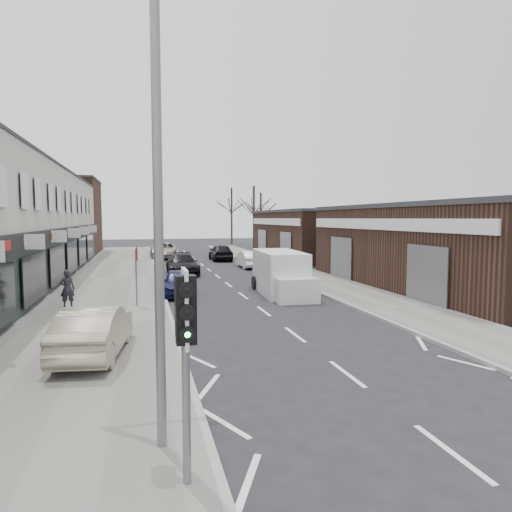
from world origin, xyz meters
TOP-DOWN VIEW (x-y plane):
  - ground at (0.00, 0.00)m, footprint 160.00×160.00m
  - pavement_left at (-6.75, 22.00)m, footprint 5.50×64.00m
  - pavement_right at (5.75, 22.00)m, footprint 3.50×64.00m
  - brick_block_far at (-13.50, 45.00)m, footprint 8.00×10.00m
  - right_unit_near at (12.50, 14.00)m, footprint 10.00×18.00m
  - right_unit_far at (12.50, 34.00)m, footprint 10.00×16.00m
  - tree_far_a at (9.00, 48.00)m, footprint 3.60×3.60m
  - tree_far_b at (11.50, 54.00)m, footprint 3.60×3.60m
  - tree_far_c at (8.50, 60.00)m, footprint 3.60×3.60m
  - traffic_light at (-4.40, -2.02)m, footprint 0.28×0.60m
  - street_lamp at (-4.53, -0.80)m, footprint 2.23×0.22m
  - warning_sign at (-5.16, 12.00)m, footprint 0.12×0.80m
  - white_van at (2.00, 14.02)m, footprint 2.31×5.81m
  - sedan_on_pavement at (-6.28, 4.80)m, footprint 2.00×4.38m
  - pedestrian at (-8.05, 12.22)m, footprint 0.61×0.41m
  - parked_car_left_a at (-3.15, 14.95)m, footprint 1.87×3.99m
  - parked_car_left_b at (-2.20, 23.68)m, footprint 2.11×4.98m
  - parked_car_left_c at (-2.78, 36.95)m, footprint 2.65×5.64m
  - parked_car_right_a at (3.30, 26.66)m, footprint 1.45×4.11m
  - parked_car_right_b at (2.20, 33.42)m, footprint 1.86×4.53m

SIDE VIEW (x-z plane):
  - ground at x=0.00m, z-range 0.00..0.00m
  - tree_far_a at x=9.00m, z-range -4.00..4.00m
  - tree_far_b at x=11.50m, z-range -3.75..3.75m
  - tree_far_c at x=8.50m, z-range -4.25..4.25m
  - pavement_left at x=-6.75m, z-range 0.00..0.12m
  - pavement_right at x=5.75m, z-range 0.00..0.12m
  - parked_car_left_a at x=-3.15m, z-range 0.00..1.32m
  - parked_car_right_a at x=3.30m, z-range 0.00..1.35m
  - parked_car_left_b at x=-2.20m, z-range 0.00..1.43m
  - parked_car_right_b at x=2.20m, z-range 0.00..1.54m
  - parked_car_left_c at x=-2.78m, z-range 0.00..1.56m
  - sedan_on_pavement at x=-6.28m, z-range 0.12..1.51m
  - pedestrian at x=-8.05m, z-range 0.12..1.75m
  - white_van at x=2.00m, z-range -0.06..2.16m
  - warning_sign at x=-5.16m, z-range 0.85..3.55m
  - right_unit_near at x=12.50m, z-range 0.00..4.50m
  - right_unit_far at x=12.50m, z-range 0.00..4.50m
  - traffic_light at x=-4.40m, z-range 0.86..3.96m
  - brick_block_far at x=-13.50m, z-range 0.00..8.00m
  - street_lamp at x=-4.53m, z-range 0.62..8.62m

